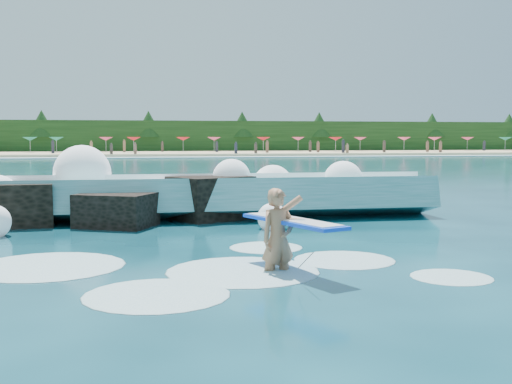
# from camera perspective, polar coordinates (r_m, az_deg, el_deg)

# --- Properties ---
(ground) EXTENTS (200.00, 200.00, 0.00)m
(ground) POSITION_cam_1_polar(r_m,az_deg,el_deg) (12.13, -5.28, -6.55)
(ground) COLOR #072B38
(ground) RESTS_ON ground
(beach) EXTENTS (140.00, 20.00, 0.40)m
(beach) POSITION_cam_1_polar(r_m,az_deg,el_deg) (89.88, -9.88, 3.37)
(beach) COLOR tan
(beach) RESTS_ON ground
(wet_band) EXTENTS (140.00, 5.00, 0.08)m
(wet_band) POSITION_cam_1_polar(r_m,az_deg,el_deg) (78.89, -9.78, 3.06)
(wet_band) COLOR silver
(wet_band) RESTS_ON ground
(treeline) EXTENTS (140.00, 4.00, 5.00)m
(treeline) POSITION_cam_1_polar(r_m,az_deg,el_deg) (99.85, -9.97, 4.83)
(treeline) COLOR black
(treeline) RESTS_ON ground
(breaking_wave) EXTENTS (18.85, 2.90, 1.63)m
(breaking_wave) POSITION_cam_1_polar(r_m,az_deg,el_deg) (19.35, -12.05, -0.68)
(breaking_wave) COLOR teal
(breaking_wave) RESTS_ON ground
(rock_cluster) EXTENTS (8.40, 3.54, 1.48)m
(rock_cluster) POSITION_cam_1_polar(r_m,az_deg,el_deg) (18.50, -13.42, -1.26)
(rock_cluster) COLOR black
(rock_cluster) RESTS_ON ground
(surfer_with_board) EXTENTS (1.46, 2.97, 1.82)m
(surfer_with_board) POSITION_cam_1_polar(r_m,az_deg,el_deg) (11.35, 2.28, -3.88)
(surfer_with_board) COLOR #A9704F
(surfer_with_board) RESTS_ON ground
(wave_spray) EXTENTS (15.42, 4.73, 2.28)m
(wave_spray) POSITION_cam_1_polar(r_m,az_deg,el_deg) (19.37, -13.95, 0.72)
(wave_spray) COLOR white
(wave_spray) RESTS_ON ground
(surf_foam) EXTENTS (9.13, 5.80, 0.15)m
(surf_foam) POSITION_cam_1_polar(r_m,az_deg,el_deg) (11.77, -6.35, -6.92)
(surf_foam) COLOR silver
(surf_foam) RESTS_ON ground
(beach_umbrellas) EXTENTS (112.28, 6.78, 0.50)m
(beach_umbrellas) POSITION_cam_1_polar(r_m,az_deg,el_deg) (91.91, -9.98, 4.68)
(beach_umbrellas) COLOR #127562
(beach_umbrellas) RESTS_ON ground
(beachgoers) EXTENTS (106.82, 12.87, 1.93)m
(beachgoers) POSITION_cam_1_polar(r_m,az_deg,el_deg) (86.61, -12.12, 3.88)
(beachgoers) COLOR #3F332D
(beachgoers) RESTS_ON ground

